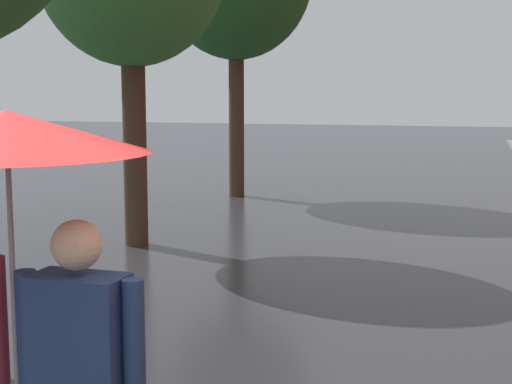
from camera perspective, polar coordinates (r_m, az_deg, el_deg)
The scene contains 1 object.
couple_under_umbrella at distance 3.43m, azimuth -17.72°, elevation -5.22°, with size 1.24×1.20×2.08m.
Camera 1 is at (1.36, -2.75, 2.18)m, focal length 54.04 mm.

